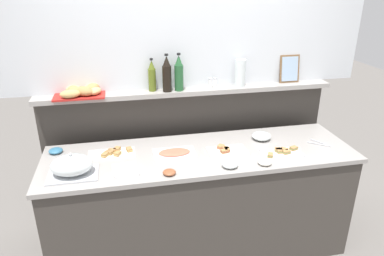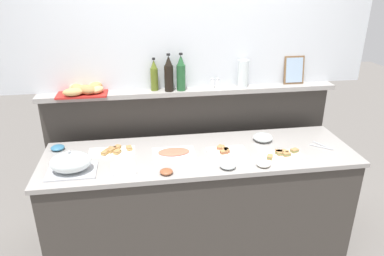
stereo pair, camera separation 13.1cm
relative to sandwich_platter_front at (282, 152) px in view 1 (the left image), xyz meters
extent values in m
plane|color=slate|center=(-0.61, 0.75, -0.94)|extent=(12.00, 12.00, 0.00)
cube|color=#3D3833|center=(-0.61, 0.15, -0.49)|extent=(2.39, 0.69, 0.89)
cube|color=gray|center=(-0.61, 0.15, -0.03)|extent=(2.43, 0.73, 0.03)
cube|color=#3D3833|center=(-0.61, 0.69, -0.31)|extent=(2.57, 0.08, 1.26)
cube|color=gray|center=(-0.61, 0.64, 0.35)|extent=(2.57, 0.22, 0.04)
cube|color=silver|center=(-0.61, 0.71, 1.01)|extent=(3.17, 0.08, 1.30)
cube|color=silver|center=(0.00, 0.00, -0.01)|extent=(0.31, 0.17, 0.01)
cube|color=#AD7A47|center=(-0.12, -0.04, 0.00)|extent=(0.06, 0.07, 0.01)
cube|color=#66994C|center=(-0.12, -0.04, 0.01)|extent=(0.06, 0.07, 0.01)
cube|color=#AD7A47|center=(-0.12, -0.04, 0.02)|extent=(0.06, 0.07, 0.01)
cube|color=#AD7A47|center=(0.11, 0.03, 0.00)|extent=(0.07, 0.06, 0.01)
cube|color=#66994C|center=(0.11, 0.03, 0.01)|extent=(0.07, 0.06, 0.01)
cube|color=#AD7A47|center=(0.11, 0.03, 0.02)|extent=(0.07, 0.06, 0.01)
cube|color=#AD7A47|center=(0.02, -0.02, 0.00)|extent=(0.06, 0.05, 0.01)
cube|color=#66994C|center=(0.02, -0.02, 0.01)|extent=(0.06, 0.05, 0.01)
cube|color=#AD7A47|center=(0.02, -0.02, 0.02)|extent=(0.06, 0.05, 0.01)
cube|color=#AD7A47|center=(-0.02, 0.01, 0.00)|extent=(0.04, 0.06, 0.01)
cube|color=#66994C|center=(-0.02, 0.01, 0.01)|extent=(0.04, 0.06, 0.01)
cube|color=#AD7A47|center=(-0.02, 0.01, 0.02)|extent=(0.04, 0.06, 0.01)
cube|color=#AD7A47|center=(0.03, 0.02, 0.00)|extent=(0.07, 0.07, 0.01)
cube|color=#66994C|center=(0.03, 0.02, 0.01)|extent=(0.07, 0.07, 0.01)
cube|color=#AD7A47|center=(0.03, 0.02, 0.02)|extent=(0.07, 0.07, 0.01)
cube|color=#AD7A47|center=(-0.02, 0.03, 0.00)|extent=(0.07, 0.06, 0.01)
cube|color=#66994C|center=(-0.02, 0.03, 0.01)|extent=(0.07, 0.06, 0.01)
cube|color=#AD7A47|center=(-0.02, 0.03, 0.02)|extent=(0.07, 0.06, 0.01)
cube|color=white|center=(-1.30, 0.26, -0.01)|extent=(0.35, 0.16, 0.01)
cube|color=#AD7A47|center=(-1.35, 0.21, 0.00)|extent=(0.06, 0.07, 0.01)
cube|color=#E5C666|center=(-1.35, 0.21, 0.01)|extent=(0.06, 0.07, 0.01)
cube|color=#AD7A47|center=(-1.35, 0.21, 0.02)|extent=(0.06, 0.07, 0.01)
cube|color=#AD7A47|center=(-1.25, 0.22, 0.00)|extent=(0.06, 0.07, 0.01)
cube|color=#E5C666|center=(-1.25, 0.22, 0.01)|extent=(0.06, 0.07, 0.01)
cube|color=#AD7A47|center=(-1.25, 0.22, 0.02)|extent=(0.06, 0.07, 0.01)
cube|color=#AD7A47|center=(-1.16, 0.27, 0.00)|extent=(0.05, 0.06, 0.01)
cube|color=#E5C666|center=(-1.16, 0.27, 0.01)|extent=(0.05, 0.06, 0.01)
cube|color=#AD7A47|center=(-1.16, 0.27, 0.02)|extent=(0.05, 0.06, 0.01)
cube|color=#AD7A47|center=(-1.25, 0.30, 0.00)|extent=(0.06, 0.07, 0.01)
cube|color=#E5C666|center=(-1.25, 0.30, 0.01)|extent=(0.06, 0.07, 0.01)
cube|color=#AD7A47|center=(-1.25, 0.30, 0.02)|extent=(0.06, 0.07, 0.01)
cube|color=#AD7A47|center=(-1.31, 0.25, 0.00)|extent=(0.07, 0.06, 0.01)
cube|color=#E5C666|center=(-1.31, 0.25, 0.01)|extent=(0.07, 0.06, 0.01)
cube|color=#AD7A47|center=(-1.31, 0.25, 0.02)|extent=(0.07, 0.06, 0.01)
cube|color=#AD7A47|center=(-1.29, 0.28, 0.00)|extent=(0.06, 0.05, 0.01)
cube|color=#E5C666|center=(-1.29, 0.28, 0.01)|extent=(0.06, 0.05, 0.01)
cube|color=#AD7A47|center=(-1.29, 0.28, 0.02)|extent=(0.06, 0.05, 0.01)
cube|color=silver|center=(-0.40, 0.13, -0.01)|extent=(0.31, 0.17, 0.01)
cube|color=#AD7A47|center=(-0.44, 0.09, 0.00)|extent=(0.06, 0.05, 0.01)
cube|color=#B24738|center=(-0.44, 0.09, 0.01)|extent=(0.06, 0.05, 0.01)
cube|color=#AD7A47|center=(-0.44, 0.09, 0.02)|extent=(0.06, 0.05, 0.01)
cube|color=#AD7A47|center=(-0.45, 0.17, 0.00)|extent=(0.07, 0.07, 0.01)
cube|color=#B24738|center=(-0.45, 0.17, 0.01)|extent=(0.07, 0.07, 0.01)
cube|color=#AD7A47|center=(-0.45, 0.17, 0.02)|extent=(0.07, 0.07, 0.01)
cube|color=#AD7A47|center=(-0.41, 0.11, 0.00)|extent=(0.04, 0.06, 0.01)
cube|color=#B24738|center=(-0.41, 0.11, 0.01)|extent=(0.04, 0.06, 0.01)
cube|color=#AD7A47|center=(-0.41, 0.11, 0.02)|extent=(0.04, 0.06, 0.01)
cube|color=#AD7A47|center=(-0.42, 0.13, 0.00)|extent=(0.06, 0.07, 0.01)
cube|color=#B24738|center=(-0.42, 0.13, 0.01)|extent=(0.06, 0.07, 0.01)
cube|color=#AD7A47|center=(-0.42, 0.13, 0.02)|extent=(0.06, 0.07, 0.01)
cube|color=white|center=(-0.82, 0.16, -0.01)|extent=(0.33, 0.20, 0.01)
ellipsoid|color=#D1664C|center=(-0.82, 0.16, 0.00)|extent=(0.24, 0.14, 0.01)
cube|color=#B7BABF|center=(-1.56, -0.01, -0.01)|extent=(0.34, 0.24, 0.01)
ellipsoid|color=silver|center=(-1.56, -0.01, 0.07)|extent=(0.28, 0.23, 0.14)
sphere|color=#B7BABF|center=(-1.56, -0.01, 0.15)|extent=(0.02, 0.02, 0.02)
ellipsoid|color=silver|center=(-0.46, -0.12, 0.01)|extent=(0.12, 0.12, 0.05)
ellipsoid|color=#599959|center=(-0.46, -0.12, 0.00)|extent=(0.09, 0.09, 0.03)
ellipsoid|color=silver|center=(-0.06, 0.28, 0.02)|extent=(0.16, 0.16, 0.06)
ellipsoid|color=#BF4C3F|center=(-0.06, 0.28, 0.01)|extent=(0.13, 0.13, 0.04)
ellipsoid|color=teal|center=(-1.72, 0.37, 0.01)|extent=(0.11, 0.11, 0.04)
ellipsoid|color=brown|center=(-0.90, -0.13, 0.00)|extent=(0.09, 0.09, 0.03)
ellipsoid|color=silver|center=(-0.20, -0.13, 0.01)|extent=(0.10, 0.10, 0.04)
cylinder|color=#B7BABF|center=(0.36, 0.09, -0.01)|extent=(0.15, 0.12, 0.01)
cylinder|color=#B7BABF|center=(0.39, 0.12, -0.01)|extent=(0.09, 0.16, 0.01)
sphere|color=#B7BABF|center=(0.43, 0.04, -0.01)|extent=(0.01, 0.01, 0.01)
cube|color=white|center=(-1.20, -0.04, 0.00)|extent=(0.19, 0.19, 0.03)
cylinder|color=#23562D|center=(-0.70, 0.60, 0.47)|extent=(0.08, 0.08, 0.22)
cone|color=#23562D|center=(-0.70, 0.60, 0.62)|extent=(0.06, 0.06, 0.08)
cylinder|color=black|center=(-0.70, 0.60, 0.67)|extent=(0.03, 0.03, 0.02)
cylinder|color=#56661E|center=(-0.92, 0.63, 0.46)|extent=(0.06, 0.06, 0.19)
cone|color=#56661E|center=(-0.92, 0.63, 0.59)|extent=(0.05, 0.05, 0.07)
cylinder|color=black|center=(-0.92, 0.63, 0.63)|extent=(0.03, 0.03, 0.02)
cylinder|color=black|center=(-0.81, 0.59, 0.47)|extent=(0.08, 0.08, 0.22)
cone|color=black|center=(-0.81, 0.59, 0.62)|extent=(0.06, 0.06, 0.08)
cylinder|color=black|center=(-0.81, 0.59, 0.67)|extent=(0.03, 0.03, 0.02)
cylinder|color=white|center=(-0.43, 0.61, 0.40)|extent=(0.03, 0.03, 0.08)
cylinder|color=#B7BABF|center=(-0.43, 0.61, 0.45)|extent=(0.03, 0.03, 0.01)
cylinder|color=white|center=(-0.39, 0.61, 0.40)|extent=(0.03, 0.03, 0.08)
cylinder|color=#B7BABF|center=(-0.39, 0.61, 0.45)|extent=(0.03, 0.03, 0.01)
cube|color=#B2231E|center=(-1.52, 0.61, 0.37)|extent=(0.40, 0.26, 0.02)
ellipsoid|color=tan|center=(-1.39, 0.57, 0.41)|extent=(0.14, 0.15, 0.06)
ellipsoid|color=tan|center=(-1.58, 0.52, 0.41)|extent=(0.17, 0.11, 0.06)
ellipsoid|color=tan|center=(-1.42, 0.69, 0.41)|extent=(0.15, 0.16, 0.06)
ellipsoid|color=#B7844C|center=(-1.51, 0.61, 0.41)|extent=(0.18, 0.15, 0.06)
ellipsoid|color=#AD7A47|center=(-1.47, 0.55, 0.42)|extent=(0.17, 0.15, 0.07)
ellipsoid|color=#B7844C|center=(-1.41, 0.68, 0.41)|extent=(0.15, 0.18, 0.07)
ellipsoid|color=#B7844C|center=(-1.57, 0.65, 0.41)|extent=(0.11, 0.14, 0.06)
ellipsoid|color=tan|center=(-1.57, 0.66, 0.41)|extent=(0.13, 0.09, 0.06)
cube|color=brown|center=(0.32, 0.65, 0.49)|extent=(0.18, 0.05, 0.25)
cube|color=#99B2CC|center=(0.32, 0.64, 0.49)|extent=(0.15, 0.04, 0.22)
cylinder|color=silver|center=(-0.16, 0.61, 0.48)|extent=(0.09, 0.09, 0.24)
camera|label=1|loc=(-1.18, -2.28, 1.26)|focal=33.40mm
camera|label=2|loc=(-1.06, -2.30, 1.26)|focal=33.40mm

